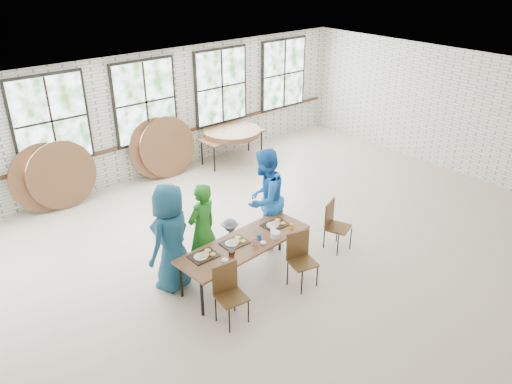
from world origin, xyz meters
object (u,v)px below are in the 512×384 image
at_px(chair_near_left, 228,289).
at_px(storage_table, 232,136).
at_px(chair_near_right, 300,254).
at_px(dining_table, 245,245).

xyz_separation_m(chair_near_left, storage_table, (3.87, 4.95, 0.13)).
distance_m(chair_near_right, storage_table, 5.53).
relative_size(chair_near_right, storage_table, 0.51).
distance_m(chair_near_left, storage_table, 6.28).
height_order(chair_near_right, storage_table, chair_near_right).
bearing_deg(storage_table, dining_table, -129.59).
bearing_deg(dining_table, chair_near_left, -146.84).
height_order(dining_table, chair_near_right, chair_near_right).
xyz_separation_m(dining_table, chair_near_left, (-0.81, -0.62, -0.13)).
bearing_deg(storage_table, chair_near_right, -120.11).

